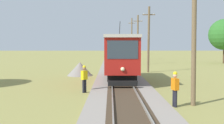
{
  "coord_description": "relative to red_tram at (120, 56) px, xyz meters",
  "views": [
    {
      "loc": [
        -0.82,
        -2.88,
        3.11
      ],
      "look_at": [
        -0.69,
        19.03,
        1.63
      ],
      "focal_mm": 41.18,
      "sensor_mm": 36.0,
      "label": 1
    }
  ],
  "objects": [
    {
      "name": "utility_pole_near_tram",
      "position": [
        3.41,
        -8.33,
        1.27
      ],
      "size": [
        1.4,
        0.45,
        6.75
      ],
      "color": "brown",
      "rests_on": "ground"
    },
    {
      "name": "second_worker",
      "position": [
        -2.52,
        -4.9,
        -1.21
      ],
      "size": [
        0.43,
        0.44,
        1.78
      ],
      "rotation": [
        0.0,
        0.0,
        -0.72
      ],
      "color": "black",
      "rests_on": "ground"
    },
    {
      "name": "gravel_pile",
      "position": [
        -3.91,
        4.32,
        -1.52
      ],
      "size": [
        2.55,
        2.55,
        1.35
      ],
      "primitive_type": "cone",
      "color": "gray",
      "rests_on": "ground"
    },
    {
      "name": "utility_pole_far",
      "position": [
        3.41,
        18.65,
        1.74
      ],
      "size": [
        1.4,
        0.41,
        7.67
      ],
      "color": "brown",
      "rests_on": "ground"
    },
    {
      "name": "red_tram",
      "position": [
        0.0,
        0.0,
        0.0
      ],
      "size": [
        2.6,
        8.54,
        4.79
      ],
      "color": "maroon",
      "rests_on": "rail_right"
    },
    {
      "name": "track_worker",
      "position": [
        2.39,
        -8.74,
        -1.21
      ],
      "size": [
        0.34,
        0.43,
        1.78
      ],
      "rotation": [
        0.0,
        0.0,
        0.29
      ],
      "color": "black",
      "rests_on": "ground"
    },
    {
      "name": "utility_pole_mid",
      "position": [
        3.41,
        7.22,
        1.55
      ],
      "size": [
        1.4,
        0.61,
        7.29
      ],
      "color": "brown",
      "rests_on": "ground"
    },
    {
      "name": "utility_pole_distant",
      "position": [
        3.41,
        30.01,
        2.1
      ],
      "size": [
        1.4,
        0.36,
        8.39
      ],
      "color": "brown",
      "rests_on": "ground"
    }
  ]
}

